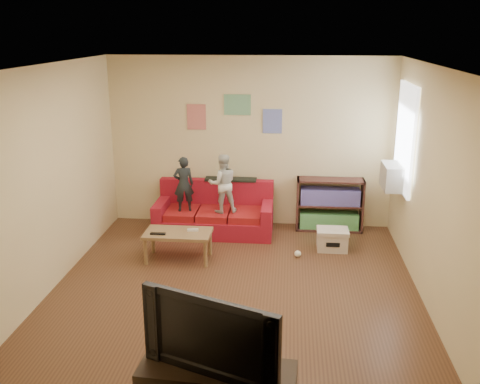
# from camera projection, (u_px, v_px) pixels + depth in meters

# --- Properties ---
(room_shell) EXTENTS (4.52, 5.02, 2.72)m
(room_shell) POSITION_uv_depth(u_px,v_px,m) (233.00, 187.00, 6.11)
(room_shell) COLOR brown
(room_shell) RESTS_ON ground
(sofa) EXTENTS (1.82, 0.84, 0.80)m
(sofa) POSITION_uv_depth(u_px,v_px,m) (215.00, 215.00, 8.44)
(sofa) COLOR maroon
(sofa) RESTS_ON ground
(child_a) EXTENTS (0.36, 0.28, 0.86)m
(child_a) POSITION_uv_depth(u_px,v_px,m) (184.00, 184.00, 8.16)
(child_a) COLOR black
(child_a) RESTS_ON sofa
(child_b) EXTENTS (0.52, 0.46, 0.91)m
(child_b) POSITION_uv_depth(u_px,v_px,m) (223.00, 183.00, 8.10)
(child_b) COLOR silver
(child_b) RESTS_ON sofa
(coffee_table) EXTENTS (0.92, 0.50, 0.41)m
(coffee_table) POSITION_uv_depth(u_px,v_px,m) (178.00, 236.00, 7.36)
(coffee_table) COLOR olive
(coffee_table) RESTS_ON ground
(remote) EXTENTS (0.21, 0.05, 0.02)m
(remote) POSITION_uv_depth(u_px,v_px,m) (158.00, 234.00, 7.25)
(remote) COLOR black
(remote) RESTS_ON coffee_table
(game_controller) EXTENTS (0.16, 0.06, 0.03)m
(game_controller) POSITION_uv_depth(u_px,v_px,m) (193.00, 230.00, 7.37)
(game_controller) COLOR silver
(game_controller) RESTS_ON coffee_table
(bookshelf) EXTENTS (1.05, 0.31, 0.84)m
(bookshelf) POSITION_uv_depth(u_px,v_px,m) (329.00, 207.00, 8.47)
(bookshelf) COLOR #482621
(bookshelf) RESTS_ON ground
(window) EXTENTS (0.04, 1.08, 1.48)m
(window) POSITION_uv_depth(u_px,v_px,m) (405.00, 138.00, 7.40)
(window) COLOR white
(window) RESTS_ON room_shell
(ac_unit) EXTENTS (0.28, 0.55, 0.35)m
(ac_unit) POSITION_uv_depth(u_px,v_px,m) (393.00, 176.00, 7.57)
(ac_unit) COLOR #B7B2A3
(ac_unit) RESTS_ON window
(artwork_left) EXTENTS (0.30, 0.01, 0.40)m
(artwork_left) POSITION_uv_depth(u_px,v_px,m) (196.00, 117.00, 8.43)
(artwork_left) COLOR #D87266
(artwork_left) RESTS_ON room_shell
(artwork_center) EXTENTS (0.42, 0.01, 0.32)m
(artwork_center) POSITION_uv_depth(u_px,v_px,m) (237.00, 105.00, 8.31)
(artwork_center) COLOR #72B27F
(artwork_center) RESTS_ON room_shell
(artwork_right) EXTENTS (0.30, 0.01, 0.38)m
(artwork_right) POSITION_uv_depth(u_px,v_px,m) (272.00, 121.00, 8.34)
(artwork_right) COLOR #727FCC
(artwork_right) RESTS_ON room_shell
(file_box) EXTENTS (0.45, 0.35, 0.31)m
(file_box) POSITION_uv_depth(u_px,v_px,m) (332.00, 239.00, 7.75)
(file_box) COLOR beige
(file_box) RESTS_ON ground
(television) EXTENTS (1.16, 0.58, 0.68)m
(television) POSITION_uv_depth(u_px,v_px,m) (217.00, 331.00, 4.20)
(television) COLOR black
(television) RESTS_ON tv_stand
(tissue) EXTENTS (0.12, 0.12, 0.09)m
(tissue) POSITION_uv_depth(u_px,v_px,m) (298.00, 254.00, 7.53)
(tissue) COLOR #EDEACD
(tissue) RESTS_ON ground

